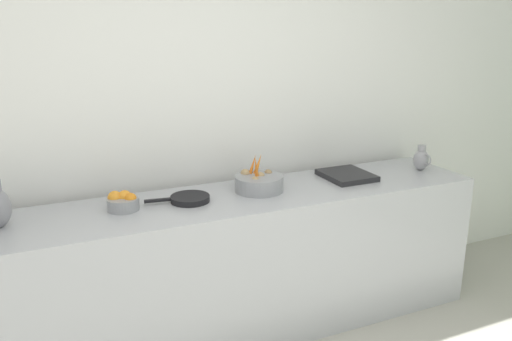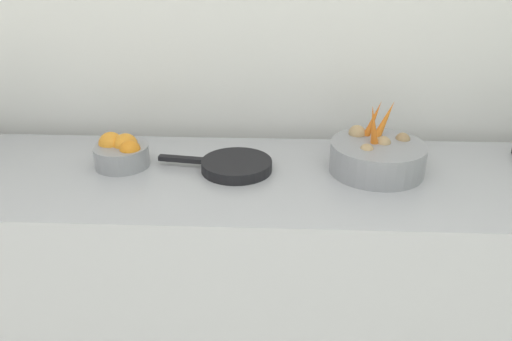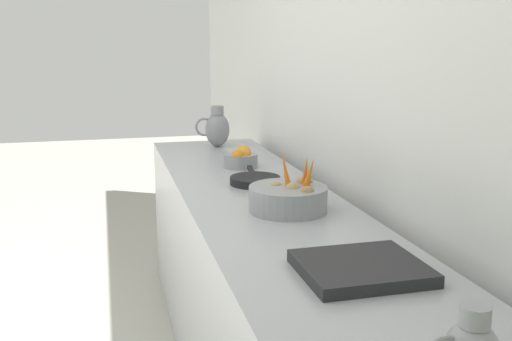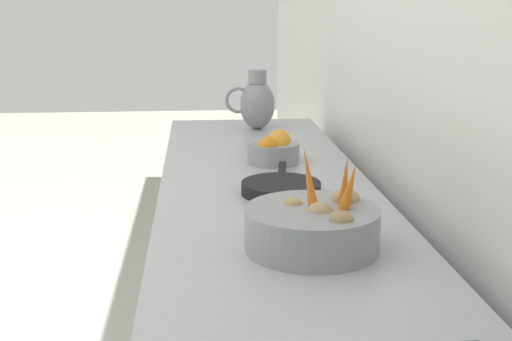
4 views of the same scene
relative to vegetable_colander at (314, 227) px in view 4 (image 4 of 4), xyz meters
name	(u,v)px [view 4 (image 4 of 4)]	position (x,y,z in m)	size (l,w,h in m)	color
vegetable_colander	(314,227)	(0.00, 0.00, 0.00)	(0.30, 0.30, 0.23)	gray
orange_bowl	(274,149)	(-0.01, -0.84, -0.01)	(0.18, 0.18, 0.11)	gray
metal_pitcher_tall	(257,103)	(0.00, -1.47, 0.06)	(0.21, 0.15, 0.25)	gray
skillet_on_counter	(281,187)	(0.02, -0.46, -0.04)	(0.23, 0.38, 0.03)	black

